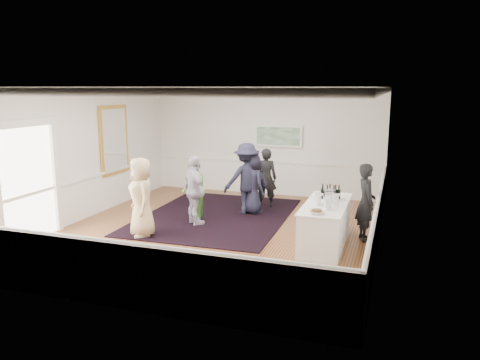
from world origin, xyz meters
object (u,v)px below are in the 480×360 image
(nut_bowl, at_px, (317,212))
(guest_green, at_px, (193,190))
(serving_table, at_px, (325,224))
(bartender, at_px, (366,202))
(guest_lilac, at_px, (195,191))
(guest_navy, at_px, (252,183))
(guest_tan, at_px, (141,197))
(ice_bucket, at_px, (329,195))
(guest_dark_a, at_px, (247,179))
(guest_dark_b, at_px, (266,178))

(nut_bowl, bearing_deg, guest_green, 152.72)
(serving_table, xyz_separation_m, bartender, (0.74, 0.64, 0.37))
(guest_lilac, distance_m, guest_navy, 1.71)
(guest_tan, relative_size, guest_navy, 1.10)
(guest_navy, height_order, nut_bowl, guest_navy)
(ice_bucket, bearing_deg, guest_lilac, 174.91)
(guest_dark_a, xyz_separation_m, ice_bucket, (2.32, -1.62, 0.10))
(serving_table, bearing_deg, guest_green, 165.76)
(serving_table, xyz_separation_m, guest_navy, (-2.15, 1.91, 0.34))
(ice_bucket, bearing_deg, guest_dark_b, 130.21)
(guest_dark_b, relative_size, guest_navy, 1.02)
(guest_navy, xyz_separation_m, nut_bowl, (2.11, -2.75, 0.14))
(serving_table, relative_size, guest_lilac, 1.34)
(guest_dark_b, distance_m, nut_bowl, 3.98)
(guest_green, xyz_separation_m, ice_bucket, (3.35, -0.62, 0.25))
(bartender, relative_size, guest_lilac, 1.00)
(bartender, height_order, guest_green, bartender)
(guest_dark_a, bearing_deg, guest_dark_b, -147.77)
(serving_table, distance_m, guest_dark_b, 3.31)
(serving_table, distance_m, guest_navy, 2.89)
(serving_table, bearing_deg, guest_dark_b, 127.33)
(guest_dark_a, relative_size, guest_navy, 1.16)
(guest_lilac, height_order, guest_dark_a, guest_dark_a)
(serving_table, height_order, nut_bowl, nut_bowl)
(serving_table, height_order, ice_bucket, ice_bucket)
(guest_green, xyz_separation_m, nut_bowl, (3.28, -1.69, 0.17))
(serving_table, height_order, guest_green, guest_green)
(guest_dark_b, bearing_deg, guest_green, 43.35)
(guest_lilac, distance_m, nut_bowl, 3.37)
(bartender, xyz_separation_m, nut_bowl, (-0.78, -1.48, 0.11))
(bartender, xyz_separation_m, guest_dark_b, (-2.74, 1.98, -0.02))
(guest_tan, distance_m, ice_bucket, 3.99)
(guest_tan, relative_size, guest_green, 1.14)
(guest_green, bearing_deg, nut_bowl, 45.43)
(bartender, xyz_separation_m, guest_navy, (-2.89, 1.27, -0.04))
(bartender, bearing_deg, guest_tan, 85.24)
(guest_green, distance_m, guest_dark_a, 1.45)
(guest_tan, bearing_deg, guest_dark_a, 104.21)
(guest_lilac, relative_size, nut_bowl, 5.92)
(ice_bucket, bearing_deg, guest_green, 169.56)
(guest_tan, bearing_deg, guest_navy, 102.57)
(guest_navy, relative_size, ice_bucket, 6.04)
(guest_dark_b, height_order, ice_bucket, guest_dark_b)
(guest_dark_b, distance_m, ice_bucket, 3.14)
(guest_tan, height_order, guest_navy, guest_tan)
(guest_tan, distance_m, guest_green, 1.59)
(ice_bucket, bearing_deg, nut_bowl, -93.79)
(guest_dark_a, relative_size, guest_dark_b, 1.13)
(guest_tan, height_order, guest_lilac, guest_tan)
(guest_dark_a, relative_size, ice_bucket, 6.99)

